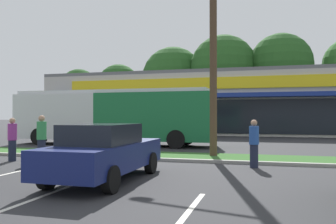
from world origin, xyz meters
name	(u,v)px	position (x,y,z in m)	size (l,w,h in m)	color
grass_median	(131,155)	(0.00, 14.00, 0.06)	(56.00, 2.20, 0.12)	#2D5B23
curb_lip	(119,158)	(0.00, 12.78, 0.06)	(56.00, 0.24, 0.12)	#99968C
parking_stripe_2	(56,191)	(0.93, 6.96, 0.00)	(0.12, 4.80, 0.01)	silver
storefront_building	(213,104)	(0.44, 35.71, 2.93)	(31.90, 12.77, 5.86)	#BCB7AD
tree_far_left	(79,88)	(-20.92, 46.43, 5.78)	(5.67, 5.67, 8.63)	#473323
tree_left	(119,86)	(-14.30, 45.72, 5.96)	(6.00, 6.00, 8.98)	#473323
tree_mid_left	(173,78)	(-6.26, 45.41, 6.75)	(8.36, 8.36, 10.94)	#473323
tree_mid	(223,68)	(0.61, 44.15, 7.67)	(8.38, 8.38, 11.87)	#473323
tree_mid_right	(281,65)	(7.50, 44.48, 7.90)	(7.62, 7.62, 11.72)	#473323
utility_pole	(210,26)	(3.43, 14.23, 5.47)	(3.16, 2.36, 10.24)	#4C3826
city_bus	(112,115)	(-3.17, 19.11, 1.77)	(12.20, 2.76, 3.25)	#196638
car_1	(104,152)	(1.43, 8.45, 0.78)	(1.87, 4.65, 1.54)	navy
car_2	(173,129)	(-1.24, 25.96, 0.74)	(4.44, 1.89, 1.40)	maroon
car_5	(90,127)	(-8.27, 25.96, 0.81)	(4.65, 1.90, 1.56)	#0C3F1E
pedestrian_by_pole	(254,144)	(5.26, 11.98, 0.82)	(0.33, 0.33, 1.62)	#1E2338
pedestrian_mid	(12,139)	(-3.80, 11.24, 0.84)	(0.34, 0.34, 1.67)	#1E2338
pedestrian_far	(42,139)	(-2.52, 11.27, 0.89)	(0.36, 0.36, 1.77)	#1E2338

